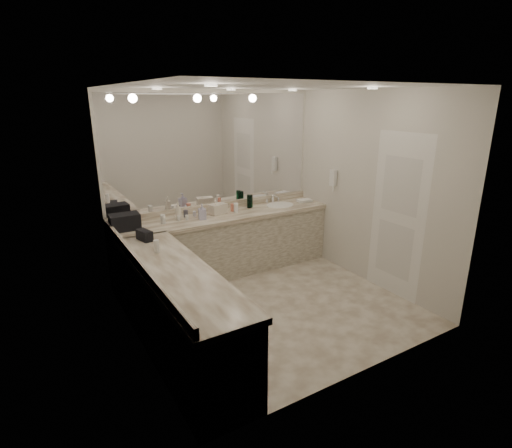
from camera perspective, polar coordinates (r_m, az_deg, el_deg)
floor at (r=5.10m, az=2.03°, el=-11.60°), size 3.20×3.20×0.00m
ceiling at (r=4.45m, az=2.41°, el=19.05°), size 3.20×3.20×0.00m
wall_back at (r=5.88m, az=-5.85°, el=5.87°), size 3.20×0.02×2.60m
wall_left at (r=3.99m, az=-17.38°, el=-0.50°), size 0.02×3.00×2.60m
wall_right at (r=5.62m, az=16.03°, el=4.73°), size 0.02×3.00×2.60m
vanity_back_base at (r=5.87m, az=-4.33°, el=-3.07°), size 3.20×0.60×0.84m
vanity_back_top at (r=5.72m, az=-4.38°, el=1.12°), size 3.20×0.64×0.06m
vanity_left_base at (r=4.15m, az=-11.11°, el=-12.58°), size 0.60×2.40×0.84m
vanity_left_top at (r=3.95m, az=-11.35°, el=-6.89°), size 0.64×2.42×0.06m
backsplash_back at (r=5.95m, az=-5.67°, el=2.53°), size 3.20×0.04×0.10m
backsplash_left at (r=4.12m, az=-16.67°, el=-5.10°), size 0.04×3.00×0.10m
mirror_back at (r=5.80m, az=-5.95°, el=10.45°), size 3.12×0.01×1.55m
mirror_left at (r=3.88m, az=-17.85°, el=6.21°), size 0.01×2.92×1.55m
sink at (r=6.19m, az=3.45°, el=2.65°), size 0.44×0.44×0.03m
faucet at (r=6.34m, az=2.38°, el=3.73°), size 0.24×0.16×0.14m
wall_phone at (r=6.07m, az=10.97°, el=6.48°), size 0.06×0.10×0.24m
door at (r=5.36m, az=19.57°, el=1.00°), size 0.02×0.82×2.10m
black_toiletry_bag at (r=5.26m, az=-18.24°, el=0.31°), size 0.37×0.24×0.21m
black_bag_spill at (r=4.81m, az=-15.65°, el=-1.55°), size 0.15×0.24×0.12m
cream_cosmetic_case at (r=5.72m, az=-5.45°, el=2.13°), size 0.27×0.20×0.14m
hand_towel at (r=6.43m, az=6.93°, el=3.34°), size 0.25×0.18×0.04m
lotion_left at (r=4.40m, az=-14.03°, el=-3.11°), size 0.06×0.06×0.14m
soap_bottle_a at (r=5.51m, az=-11.06°, el=1.82°), size 0.10×0.10×0.24m
soap_bottle_b at (r=5.47m, az=-7.71°, el=1.78°), size 0.12×0.12×0.22m
soap_bottle_c at (r=5.70m, az=-5.79°, el=2.12°), size 0.14×0.14×0.15m
green_bottle_0 at (r=6.01m, az=-0.95°, el=3.26°), size 0.07×0.07×0.20m
green_bottle_1 at (r=6.05m, az=-0.81°, el=3.31°), size 0.07×0.07×0.19m
green_bottle_2 at (r=6.04m, az=-0.96°, el=3.31°), size 0.07×0.07×0.19m
amenity_bottle_0 at (r=5.65m, az=-8.77°, el=1.46°), size 0.04×0.04×0.07m
amenity_bottle_1 at (r=5.62m, az=-10.00°, el=1.46°), size 0.06×0.06×0.10m
amenity_bottle_2 at (r=5.39m, az=-13.15°, el=0.66°), size 0.07×0.07×0.12m
amenity_bottle_3 at (r=5.84m, az=-3.42°, el=2.36°), size 0.05×0.05×0.11m
amenity_bottle_4 at (r=5.49m, az=-9.85°, el=0.91°), size 0.04×0.04×0.07m
amenity_bottle_5 at (r=5.48m, az=-10.98°, el=0.84°), size 0.04×0.04×0.07m
amenity_bottle_6 at (r=5.78m, az=-2.88°, el=2.34°), size 0.07×0.07×0.14m
amenity_bottle_7 at (r=5.60m, az=-7.68°, el=1.42°), size 0.07×0.07×0.08m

